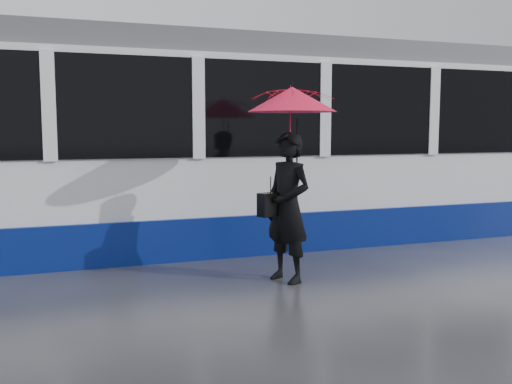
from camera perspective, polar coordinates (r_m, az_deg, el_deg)
name	(u,v)px	position (r m, az deg, el deg)	size (l,w,h in m)	color
ground	(171,287)	(7.07, -8.50, -9.35)	(90.00, 90.00, 0.00)	#2A2A2F
rails	(140,246)	(9.47, -11.48, -5.35)	(34.00, 1.51, 0.02)	#3F3D38
woman	(288,207)	(7.09, 3.18, -1.54)	(0.68, 0.45, 1.87)	black
umbrella	(292,117)	(7.05, 3.62, 7.50)	(1.44, 1.44, 1.26)	#E0127F
handbag	(271,204)	(7.02, 1.47, -1.24)	(0.36, 0.26, 0.47)	black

